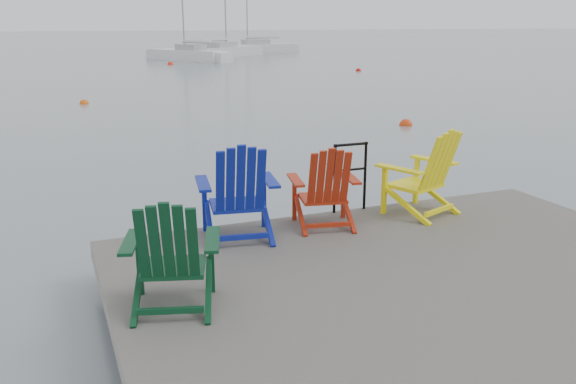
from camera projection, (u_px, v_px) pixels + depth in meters
name	position (u px, v px, depth m)	size (l,w,h in m)	color
ground	(443.00, 334.00, 5.83)	(400.00, 400.00, 0.00)	slate
dock	(445.00, 301.00, 5.74)	(6.00, 5.00, 1.40)	#2C2A27
handrail	(350.00, 170.00, 7.83)	(0.48, 0.04, 0.90)	black
chair_green	(171.00, 253.00, 5.10)	(0.96, 0.91, 1.02)	#09361C
chair_blue	(238.00, 191.00, 6.79)	(0.99, 0.93, 1.12)	navy
chair_red	(325.00, 187.00, 7.21)	(0.90, 0.85, 0.99)	#9F210B
chair_yellow	(425.00, 172.00, 7.68)	(1.06, 1.01, 1.10)	yellow
sailboat_near	(188.00, 56.00, 46.32)	(5.23, 7.16, 10.10)	silver
sailboat_mid	(223.00, 52.00, 51.48)	(8.60, 7.95, 12.74)	silver
sailboat_far	(252.00, 49.00, 58.16)	(8.27, 2.53, 11.32)	silver
buoy_a	(406.00, 125.00, 17.54)	(0.38, 0.38, 0.38)	red
buoy_b	(84.00, 104.00, 22.11)	(0.33, 0.33, 0.33)	#EA560D
buoy_c	(358.00, 71.00, 36.80)	(0.32, 0.32, 0.32)	red
buoy_d	(170.00, 65.00, 42.14)	(0.41, 0.41, 0.41)	red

